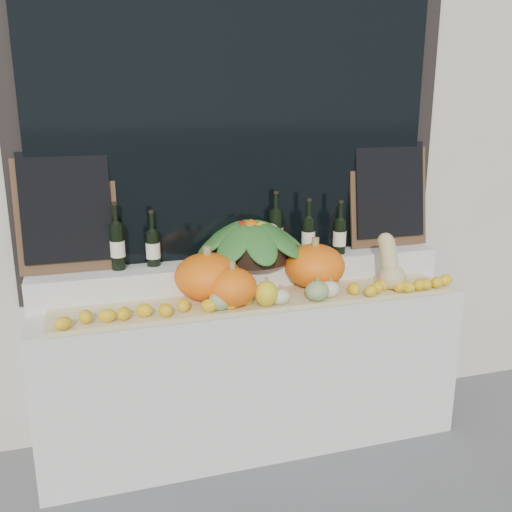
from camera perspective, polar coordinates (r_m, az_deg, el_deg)
storefront_facade at (r=3.62m, az=-3.91°, el=20.87°), size 7.00×0.94×4.50m
display_sill at (r=3.26m, az=-0.39°, el=-11.22°), size 2.30×0.55×0.88m
rear_tier at (r=3.20m, az=-1.17°, el=-1.71°), size 2.30×0.25×0.16m
straw_bedding at (r=2.97m, az=0.28°, el=-4.47°), size 2.10×0.32×0.02m
pumpkin_left at (r=2.94m, az=-4.85°, el=-2.05°), size 0.45×0.45×0.24m
pumpkin_right at (r=3.13m, az=5.89°, el=-0.98°), size 0.44×0.44×0.24m
pumpkin_center at (r=2.84m, az=-2.35°, el=-3.14°), size 0.31×0.31×0.19m
butternut_squash at (r=3.19m, az=13.26°, el=-0.98°), size 0.15×0.21×0.29m
decorative_gourds at (r=2.88m, az=2.59°, el=-3.80°), size 0.70×0.14×0.15m
lemon_heap at (r=2.86m, az=0.93°, el=-4.37°), size 2.20×0.16×0.06m
produce_bowl at (r=3.14m, az=-0.51°, el=1.62°), size 0.65×0.65×0.24m
wine_bottle_far_left at (r=3.05m, az=-13.69°, el=1.01°), size 0.08×0.08×0.36m
wine_bottle_near_left at (r=3.09m, az=-10.27°, el=0.84°), size 0.08×0.08×0.30m
wine_bottle_tall at (r=3.24m, az=1.99°, el=2.38°), size 0.08×0.08×0.37m
wine_bottle_near_right at (r=3.25m, az=5.25°, el=2.01°), size 0.08×0.08×0.33m
wine_bottle_far_right at (r=3.31m, az=8.35°, el=2.02°), size 0.08×0.08×0.31m
chalkboard_left at (r=3.06m, az=-18.44°, el=4.41°), size 0.50×0.12×0.62m
chalkboard_right at (r=3.52m, az=13.17°, el=6.19°), size 0.50×0.12×0.62m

